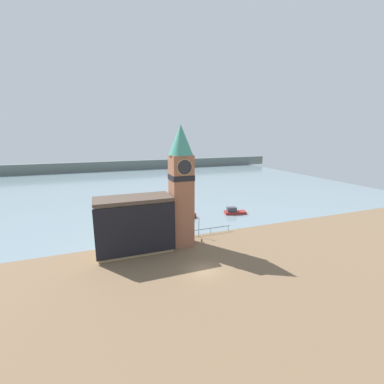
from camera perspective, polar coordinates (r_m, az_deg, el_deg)
ground_plane at (r=37.96m, az=2.75°, el=-17.18°), size 160.00×160.00×0.00m
water at (r=105.61m, az=-13.21°, el=2.01°), size 160.00×120.00×0.00m
far_shoreline at (r=144.60m, az=-15.44°, el=5.69°), size 180.00×3.00×5.00m
pier_railing at (r=50.61m, az=4.21°, el=-8.15°), size 8.29×0.08×1.09m
clock_tower at (r=43.01m, az=-2.41°, el=1.94°), size 4.03×4.03×20.51m
pier_building at (r=42.89m, az=-12.71°, el=-7.11°), size 12.23×5.52×9.17m
boat_near at (r=59.41m, az=-1.39°, el=-5.18°), size 4.38×2.06×1.77m
boat_far at (r=63.42m, az=9.31°, el=-4.28°), size 5.43×3.19×1.65m
mooring_bollard_near at (r=46.92m, az=2.16°, el=-10.65°), size 0.31×0.31×0.61m
lamp_post at (r=48.28m, az=1.54°, el=-7.13°), size 0.32×0.32×3.59m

